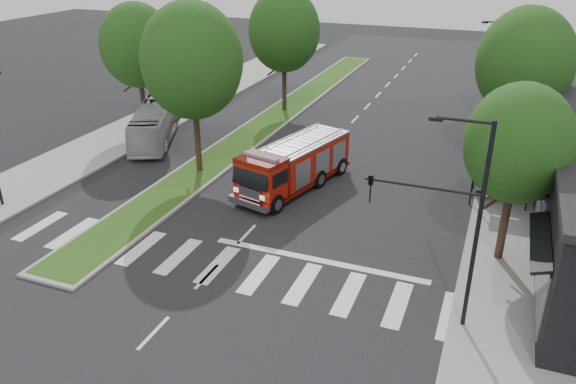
# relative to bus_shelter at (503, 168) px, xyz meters

# --- Properties ---
(ground) EXTENTS (140.00, 140.00, 0.00)m
(ground) POSITION_rel_bus_shelter_xyz_m (-11.20, -8.15, -2.04)
(ground) COLOR black
(ground) RESTS_ON ground
(sidewalk_right) EXTENTS (5.00, 80.00, 0.15)m
(sidewalk_right) POSITION_rel_bus_shelter_xyz_m (1.30, 1.85, -1.96)
(sidewalk_right) COLOR gray
(sidewalk_right) RESTS_ON ground
(sidewalk_left) EXTENTS (5.00, 80.00, 0.15)m
(sidewalk_left) POSITION_rel_bus_shelter_xyz_m (-25.70, 1.85, -1.96)
(sidewalk_left) COLOR gray
(sidewalk_left) RESTS_ON ground
(median) EXTENTS (3.00, 50.00, 0.15)m
(median) POSITION_rel_bus_shelter_xyz_m (-17.20, 9.85, -1.96)
(median) COLOR gray
(median) RESTS_ON ground
(bus_shelter) EXTENTS (3.20, 1.60, 2.61)m
(bus_shelter) POSITION_rel_bus_shelter_xyz_m (0.00, 0.00, 0.00)
(bus_shelter) COLOR black
(bus_shelter) RESTS_ON ground
(tree_right_near) EXTENTS (4.40, 4.40, 8.05)m
(tree_right_near) POSITION_rel_bus_shelter_xyz_m (0.30, -6.15, 3.47)
(tree_right_near) COLOR black
(tree_right_near) RESTS_ON ground
(tree_right_mid) EXTENTS (5.60, 5.60, 9.72)m
(tree_right_mid) POSITION_rel_bus_shelter_xyz_m (0.30, 5.85, 4.45)
(tree_right_mid) COLOR black
(tree_right_mid) RESTS_ON ground
(tree_right_far) EXTENTS (5.00, 5.00, 8.73)m
(tree_right_far) POSITION_rel_bus_shelter_xyz_m (0.30, 15.85, 3.80)
(tree_right_far) COLOR black
(tree_right_far) RESTS_ON ground
(tree_median_near) EXTENTS (5.80, 5.80, 10.16)m
(tree_median_near) POSITION_rel_bus_shelter_xyz_m (-17.20, -2.15, 4.77)
(tree_median_near) COLOR black
(tree_median_near) RESTS_ON ground
(tree_median_far) EXTENTS (5.60, 5.60, 9.72)m
(tree_median_far) POSITION_rel_bus_shelter_xyz_m (-17.20, 11.85, 4.45)
(tree_median_far) COLOR black
(tree_median_far) RESTS_ON ground
(tree_left_mid) EXTENTS (5.20, 5.20, 9.16)m
(tree_left_mid) POSITION_rel_bus_shelter_xyz_m (-25.20, 3.85, 4.12)
(tree_left_mid) COLOR black
(tree_left_mid) RESTS_ON ground
(streetlight_right_near) EXTENTS (4.08, 0.22, 8.00)m
(streetlight_right_near) POSITION_rel_bus_shelter_xyz_m (-1.59, -11.65, 2.63)
(streetlight_right_near) COLOR black
(streetlight_right_near) RESTS_ON ground
(streetlight_right_far) EXTENTS (2.11, 0.20, 8.00)m
(streetlight_right_far) POSITION_rel_bus_shelter_xyz_m (-0.85, 11.85, 2.44)
(streetlight_right_far) COLOR black
(streetlight_right_far) RESTS_ON ground
(fire_engine) EXTENTS (4.55, 8.77, 2.92)m
(fire_engine) POSITION_rel_bus_shelter_xyz_m (-11.01, -2.13, -0.64)
(fire_engine) COLOR #660D05
(fire_engine) RESTS_ON ground
(city_bus) EXTENTS (5.78, 9.34, 2.58)m
(city_bus) POSITION_rel_bus_shelter_xyz_m (-23.09, 2.09, -0.75)
(city_bus) COLOR #AAAAAE
(city_bus) RESTS_ON ground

